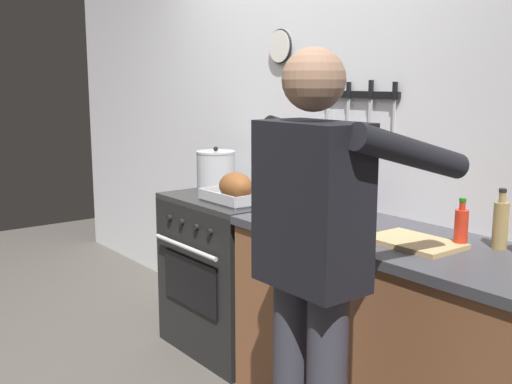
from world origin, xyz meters
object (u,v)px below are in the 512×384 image
stock_pot (216,170)px  bottle_hot_sauce (461,227)px  bottle_vinegar (501,224)px  cutting_board (414,242)px  person_cook (315,258)px  stove (236,272)px  roasting_pan (236,190)px  bottle_dish_soap (341,195)px  bottle_wine_red (362,192)px

stock_pot → bottle_hot_sauce: stock_pot is taller
bottle_vinegar → bottle_hot_sauce: size_ratio=1.20×
cutting_board → bottle_vinegar: (0.24, 0.22, 0.09)m
person_cook → cutting_board: person_cook is taller
stove → roasting_pan: roasting_pan is taller
person_cook → bottle_vinegar: bearing=-19.6°
person_cook → bottle_vinegar: 0.82m
bottle_dish_soap → bottle_vinegar: (0.79, 0.08, -0.01)m
stock_pot → bottle_dish_soap: bearing=2.8°
roasting_pan → stock_pot: bearing=160.4°
stove → roasting_pan: bearing=-35.7°
cutting_board → bottle_hot_sauce: bottle_hot_sauce is taller
person_cook → cutting_board: size_ratio=4.61×
stock_pot → cutting_board: bearing=-3.2°
bottle_dish_soap → bottle_vinegar: 0.79m
person_cook → roasting_pan: bearing=61.4°
roasting_pan → bottle_hot_sauce: bottle_hot_sauce is taller
person_cook → bottle_vinegar: size_ratio=6.95×
stock_pot → bottle_dish_soap: 1.01m
bottle_vinegar → bottle_dish_soap: bearing=-173.9°
cutting_board → stove: bearing=178.0°
stock_pot → bottle_hot_sauce: size_ratio=1.31×
roasting_pan → bottle_hot_sauce: 1.30m
roasting_pan → bottle_vinegar: bearing=11.4°
person_cook → roasting_pan: 1.29m
bottle_hot_sauce → person_cook: bearing=-98.6°
stove → stock_pot: size_ratio=3.46×
cutting_board → bottle_hot_sauce: 0.19m
person_cook → bottle_vinegar: (0.20, 0.79, 0.05)m
person_cook → bottle_wine_red: person_cook is taller
person_cook → bottle_wine_red: bearing=28.3°
cutting_board → bottle_wine_red: size_ratio=1.21×
bottle_hot_sauce → bottle_vinegar: bearing=46.9°
bottle_dish_soap → bottle_vinegar: bottle_dish_soap is taller
bottle_vinegar → cutting_board: bearing=-137.0°
stove → person_cook: bearing=-24.9°
stock_pot → bottle_vinegar: size_ratio=1.09×
stock_pot → stove: bearing=-9.1°
bottle_wine_red → bottle_hot_sauce: size_ratio=1.50×
cutting_board → bottle_dish_soap: (-0.55, 0.14, 0.10)m
bottle_dish_soap → bottle_hot_sauce: (0.69, -0.02, -0.02)m
bottle_vinegar → bottle_wine_red: bottle_wine_red is taller
stove → bottle_wine_red: bottle_wine_red is taller
cutting_board → bottle_hot_sauce: (0.14, 0.11, 0.07)m
person_cook → bottle_wine_red: (-0.51, 0.77, 0.07)m
roasting_pan → cutting_board: roasting_pan is taller
stove → stock_pot: stock_pot is taller
stove → bottle_wine_red: 1.01m
bottle_vinegar → bottle_hot_sauce: bottle_vinegar is taller
person_cook → bottle_wine_red: size_ratio=5.58×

